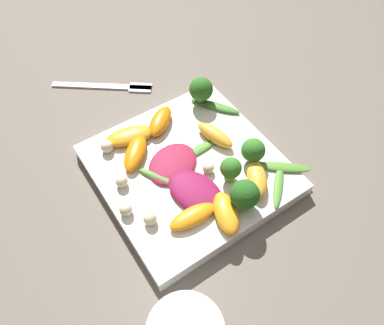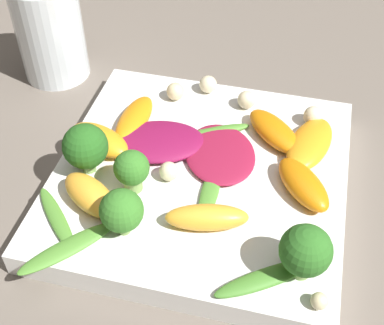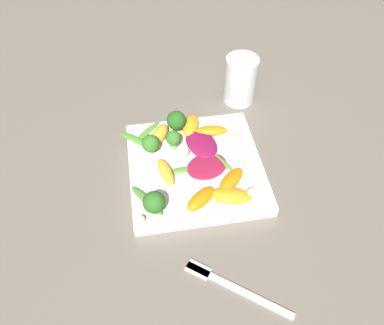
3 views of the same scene
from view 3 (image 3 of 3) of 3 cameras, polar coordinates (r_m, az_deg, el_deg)
ground_plane at (r=0.72m, az=0.52°, el=-1.37°), size 2.40×2.40×0.00m
plate at (r=0.71m, az=0.52°, el=-0.78°), size 0.25×0.25×0.02m
drinking_glass at (r=0.84m, az=7.38°, el=12.37°), size 0.07×0.07×0.11m
fork at (r=0.60m, az=5.24°, el=-17.84°), size 0.12×0.15×0.01m
radicchio_leaf_0 at (r=0.72m, az=1.43°, el=2.96°), size 0.10×0.08×0.01m
radicchio_leaf_1 at (r=0.69m, az=2.29°, el=-0.55°), size 0.08×0.09×0.01m
orange_segment_0 at (r=0.65m, az=5.90°, el=-5.05°), size 0.05×0.08×0.02m
orange_segment_1 at (r=0.74m, az=-4.99°, el=4.31°), size 0.06×0.05×0.02m
orange_segment_2 at (r=0.75m, az=-0.24°, el=5.70°), size 0.07×0.05×0.02m
orange_segment_3 at (r=0.67m, az=-4.05°, el=-1.42°), size 0.07×0.04×0.02m
orange_segment_4 at (r=0.75m, az=2.82°, el=4.85°), size 0.03×0.07×0.01m
orange_segment_5 at (r=0.67m, az=6.00°, el=-2.68°), size 0.07×0.07×0.02m
orange_segment_6 at (r=0.64m, az=1.37°, el=-5.54°), size 0.06×0.07×0.02m
broccoli_floret_0 at (r=0.70m, az=-6.33°, el=2.87°), size 0.03×0.03×0.04m
broccoli_floret_1 at (r=0.71m, az=-2.85°, el=3.63°), size 0.03×0.03×0.04m
broccoli_floret_2 at (r=0.74m, az=-2.40°, el=6.38°), size 0.04×0.04×0.05m
broccoli_floret_3 at (r=0.62m, az=-5.79°, el=-6.09°), size 0.04×0.04×0.05m
arugula_sprig_0 at (r=0.76m, az=-6.83°, el=4.69°), size 0.06×0.06×0.00m
arugula_sprig_1 at (r=0.68m, az=-1.31°, el=-1.14°), size 0.02×0.06×0.01m
arugula_sprig_2 at (r=0.74m, az=-8.55°, el=3.46°), size 0.06×0.07×0.01m
arugula_sprig_3 at (r=0.65m, az=-6.88°, el=-5.74°), size 0.08×0.06×0.01m
arugula_sprig_4 at (r=0.70m, az=4.12°, el=0.75°), size 0.07×0.05×0.01m
macadamia_nut_0 at (r=0.65m, az=9.13°, el=-4.51°), size 0.02×0.02×0.02m
macadamia_nut_1 at (r=0.72m, az=8.83°, el=2.43°), size 0.02×0.02×0.02m
macadamia_nut_2 at (r=0.69m, az=8.50°, el=-0.18°), size 0.02×0.02×0.02m
macadamia_nut_3 at (r=0.74m, az=6.83°, el=3.88°), size 0.02×0.02×0.02m
macadamia_nut_4 at (r=0.63m, az=-7.68°, el=-8.50°), size 0.01×0.01×0.01m
macadamia_nut_5 at (r=0.71m, az=-1.08°, el=1.56°), size 0.02×0.02×0.02m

